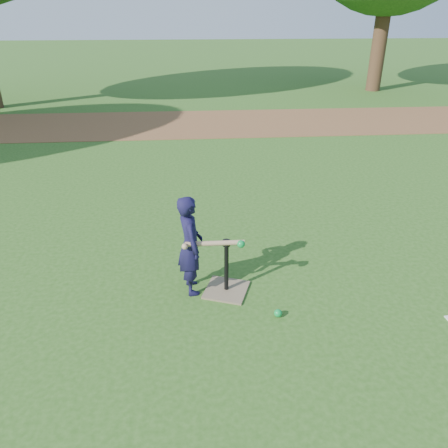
{
  "coord_description": "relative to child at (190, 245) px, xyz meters",
  "views": [
    {
      "loc": [
        -0.23,
        -3.83,
        2.73
      ],
      "look_at": [
        0.11,
        0.31,
        0.65
      ],
      "focal_mm": 35.0,
      "sensor_mm": 36.0,
      "label": 1
    }
  ],
  "objects": [
    {
      "name": "ground",
      "position": [
        0.25,
        -0.08,
        -0.54
      ],
      "size": [
        80.0,
        80.0,
        0.0
      ],
      "primitive_type": "plane",
      "color": "#285116",
      "rests_on": "ground"
    },
    {
      "name": "wiffle_ball_ground",
      "position": [
        0.83,
        -0.54,
        -0.5
      ],
      "size": [
        0.08,
        0.08,
        0.08
      ],
      "primitive_type": "sphere",
      "color": "#0C8B37",
      "rests_on": "ground"
    },
    {
      "name": "child",
      "position": [
        0.0,
        0.0,
        0.0
      ],
      "size": [
        0.33,
        0.44,
        1.08
      ],
      "primitive_type": "imported",
      "rotation": [
        0.0,
        0.0,
        1.76
      ],
      "color": "black",
      "rests_on": "ground"
    },
    {
      "name": "swing_action",
      "position": [
        0.27,
        -0.09,
        0.06
      ],
      "size": [
        0.63,
        0.1,
        0.08
      ],
      "color": "tan",
      "rests_on": "ground"
    },
    {
      "name": "dirt_strip",
      "position": [
        0.25,
        7.42,
        -0.53
      ],
      "size": [
        24.0,
        3.0,
        0.01
      ],
      "primitive_type": "cube",
      "color": "brown",
      "rests_on": "ground"
    },
    {
      "name": "batting_tee",
      "position": [
        0.37,
        -0.06,
        -0.43
      ],
      "size": [
        0.55,
        0.55,
        0.61
      ],
      "color": "#79664C",
      "rests_on": "ground"
    }
  ]
}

